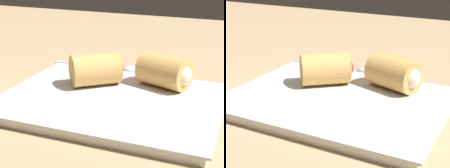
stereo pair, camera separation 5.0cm
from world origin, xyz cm
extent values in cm
cube|color=tan|center=(0.00, 0.00, 1.00)|extent=(180.00, 140.00, 2.00)
cube|color=silver|center=(-3.44, 0.00, 2.60)|extent=(28.39, 21.28, 1.20)
cube|color=silver|center=(-3.44, 0.00, 3.35)|extent=(29.52, 22.13, 0.30)
cylinder|color=#DBA356|center=(0.63, -3.61, 5.85)|extent=(8.40, 8.06, 4.70)
sphere|color=#B23D2D|center=(-1.55, -5.37, 5.85)|extent=(3.06, 3.06, 3.06)
cylinder|color=#DBA356|center=(-8.95, -6.50, 5.85)|extent=(8.12, 6.66, 4.70)
sphere|color=beige|center=(-11.60, -5.62, 5.85)|extent=(3.06, 3.06, 3.06)
cylinder|color=silver|center=(8.47, -14.83, 2.25)|extent=(10.61, 0.68, 0.50)
ellipsoid|color=silver|center=(-1.60, -14.66, 2.71)|extent=(4.16, 3.23, 1.42)
camera|label=1|loc=(-20.76, 43.85, 23.03)|focal=60.00mm
camera|label=2|loc=(-25.32, 41.76, 23.03)|focal=60.00mm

